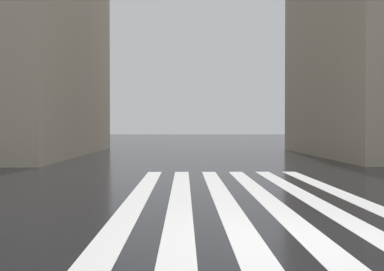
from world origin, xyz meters
TOP-DOWN VIEW (x-y plane):
  - ground_plane at (0.00, 0.00)m, footprint 220.00×220.00m
  - zebra_crossing at (4.00, 0.53)m, footprint 13.00×5.50m

SIDE VIEW (x-z plane):
  - ground_plane at x=0.00m, z-range 0.00..0.00m
  - zebra_crossing at x=4.00m, z-range 0.00..0.01m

